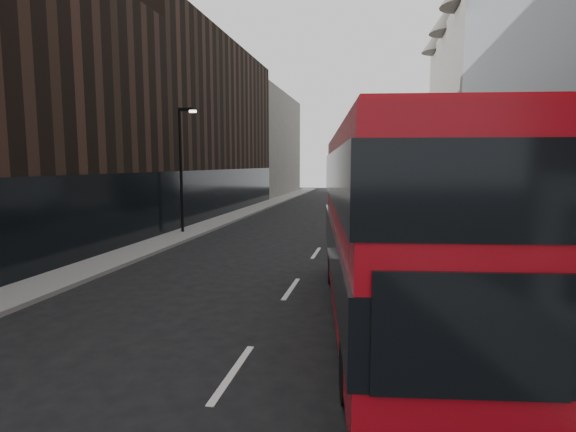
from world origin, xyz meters
The scene contains 12 objects.
sidewalk_right centered at (7.50, 25.00, 0.07)m, with size 3.00×80.00×0.15m, color slate.
sidewalk_left centered at (-8.00, 25.00, 0.07)m, with size 2.00×80.00×0.15m, color slate.
building_modern_block centered at (11.47, 21.00, 9.90)m, with size 5.03×22.00×20.00m.
building_victorian centered at (11.38, 44.00, 9.66)m, with size 6.50×24.00×21.00m.
building_left_mid centered at (-11.50, 30.00, 7.00)m, with size 5.00×24.00×14.00m, color black.
building_left_far centered at (-11.50, 52.00, 6.50)m, with size 5.00×20.00×13.00m, color #66605A.
street_lamp centered at (-8.22, 18.00, 4.18)m, with size 1.06×0.22×7.00m.
red_bus centered at (2.96, 5.30, 2.69)m, with size 4.39×12.22×4.84m.
grey_bus centered at (3.93, 39.00, 1.83)m, with size 2.84×10.64×3.41m.
car_a centered at (1.58, 16.77, 0.75)m, with size 1.78×4.42×1.51m, color black.
car_b centered at (3.60, 22.64, 0.78)m, with size 1.64×4.71×1.55m, color gray.
car_c centered at (1.00, 31.93, 0.73)m, with size 2.04×5.01×1.45m, color black.
Camera 1 is at (2.66, -5.92, 4.03)m, focal length 28.00 mm.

